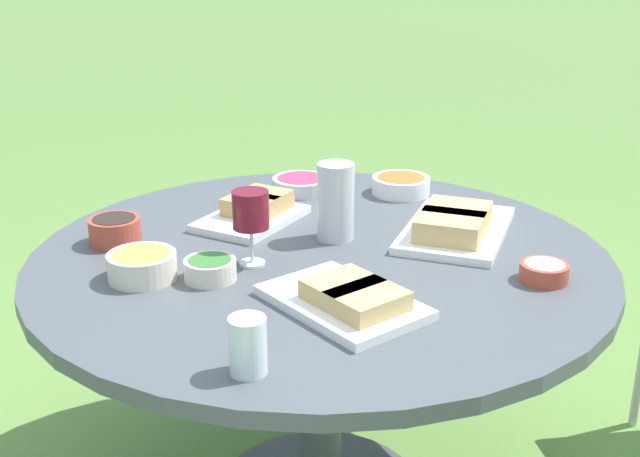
{
  "coord_description": "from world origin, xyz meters",
  "views": [
    {
      "loc": [
        -0.67,
        1.63,
        1.41
      ],
      "look_at": [
        0.0,
        0.0,
        0.76
      ],
      "focal_mm": 45.0,
      "sensor_mm": 36.0,
      "label": 1
    }
  ],
  "objects": [
    {
      "name": "water_pitcher",
      "position": [
        -0.0,
        -0.1,
        0.8
      ],
      "size": [
        0.1,
        0.09,
        0.19
      ],
      "color": "silver",
      "rests_on": "dining_table"
    },
    {
      "name": "bowl_fries",
      "position": [
        0.3,
        0.29,
        0.74
      ],
      "size": [
        0.15,
        0.15,
        0.06
      ],
      "color": "beige",
      "rests_on": "dining_table"
    },
    {
      "name": "bowl_roasted_veg",
      "position": [
        -0.04,
        -0.51,
        0.73
      ],
      "size": [
        0.17,
        0.17,
        0.05
      ],
      "color": "white",
      "rests_on": "dining_table"
    },
    {
      "name": "cup_water_near",
      "position": [
        -0.1,
        0.56,
        0.76
      ],
      "size": [
        0.07,
        0.07,
        0.1
      ],
      "color": "silver",
      "rests_on": "dining_table"
    },
    {
      "name": "bowl_dip_red",
      "position": [
        0.23,
        -0.42,
        0.73
      ],
      "size": [
        0.17,
        0.17,
        0.04
      ],
      "color": "silver",
      "rests_on": "dining_table"
    },
    {
      "name": "platter_bread_main",
      "position": [
        0.24,
        -0.14,
        0.73
      ],
      "size": [
        0.23,
        0.31,
        0.07
      ],
      "color": "white",
      "rests_on": "dining_table"
    },
    {
      "name": "platter_charcuterie",
      "position": [
        -0.17,
        0.26,
        0.73
      ],
      "size": [
        0.39,
        0.35,
        0.06
      ],
      "color": "white",
      "rests_on": "dining_table"
    },
    {
      "name": "wine_glass",
      "position": [
        0.12,
        0.13,
        0.83
      ],
      "size": [
        0.08,
        0.08,
        0.17
      ],
      "color": "silver",
      "rests_on": "dining_table"
    },
    {
      "name": "bowl_dip_cream",
      "position": [
        -0.51,
        -0.03,
        0.73
      ],
      "size": [
        0.11,
        0.11,
        0.04
      ],
      "color": "#B74733",
      "rests_on": "dining_table"
    },
    {
      "name": "platter_sandwich_side",
      "position": [
        -0.27,
        -0.22,
        0.73
      ],
      "size": [
        0.25,
        0.41,
        0.07
      ],
      "color": "white",
      "rests_on": "dining_table"
    },
    {
      "name": "bowl_salad",
      "position": [
        0.16,
        0.24,
        0.73
      ],
      "size": [
        0.11,
        0.11,
        0.05
      ],
      "color": "beige",
      "rests_on": "dining_table"
    },
    {
      "name": "dining_table",
      "position": [
        0.0,
        0.0,
        0.6
      ],
      "size": [
        1.37,
        1.37,
        0.7
      ],
      "color": "#4C4C51",
      "rests_on": "ground_plane"
    },
    {
      "name": "bowl_olives",
      "position": [
        0.48,
        0.13,
        0.74
      ],
      "size": [
        0.13,
        0.13,
        0.07
      ],
      "color": "#B74733",
      "rests_on": "dining_table"
    }
  ]
}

